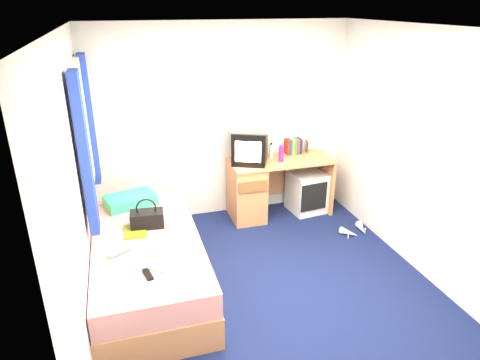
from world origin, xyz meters
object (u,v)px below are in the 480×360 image
object	(u,v)px
white_heels	(355,231)
pink_water_bottle	(281,154)
magazine	(135,231)
water_bottle	(119,250)
handbag	(147,218)
vcr	(250,127)
storage_cube	(307,192)
aerosol_can	(271,151)
towel	(172,247)
remote_control	(148,274)
picture_frame	(307,146)
colour_swatch_fan	(153,268)
bed	(149,264)
desk	(259,187)
pillow	(131,200)
crt_tv	(250,147)

from	to	relation	value
white_heels	pink_water_bottle	bearing A→B (deg)	135.27
magazine	water_bottle	bearing A→B (deg)	-113.57
pink_water_bottle	handbag	world-z (taller)	pink_water_bottle
vcr	water_bottle	distance (m)	2.19
storage_cube	white_heels	xyz separation A→B (m)	(0.31, -0.75, -0.23)
storage_cube	magazine	distance (m)	2.46
pink_water_bottle	aerosol_can	xyz separation A→B (m)	(-0.07, 0.16, -0.01)
towel	remote_control	bearing A→B (deg)	-128.18
picture_frame	colour_swatch_fan	xyz separation A→B (m)	(-2.20, -1.84, -0.27)
bed	magazine	distance (m)	0.34
water_bottle	vcr	bearing A→B (deg)	39.59
towel	desk	bearing A→B (deg)	47.84
bed	magazine	xyz separation A→B (m)	(-0.09, 0.16, 0.28)
desk	aerosol_can	world-z (taller)	aerosol_can
aerosol_can	towel	distance (m)	2.14
handbag	towel	bearing A→B (deg)	-68.35
pillow	remote_control	world-z (taller)	pillow
white_heels	desk	bearing A→B (deg)	141.06
desk	water_bottle	world-z (taller)	desk
vcr	white_heels	world-z (taller)	vcr
storage_cube	vcr	world-z (taller)	vcr
handbag	water_bottle	xyz separation A→B (m)	(-0.28, -0.43, -0.05)
white_heels	water_bottle	bearing A→B (deg)	-168.43
water_bottle	white_heels	world-z (taller)	water_bottle
storage_cube	towel	size ratio (longest dim) A/B	1.80
pink_water_bottle	colour_swatch_fan	world-z (taller)	pink_water_bottle
crt_tv	towel	distance (m)	1.89
colour_swatch_fan	white_heels	size ratio (longest dim) A/B	0.59
picture_frame	colour_swatch_fan	world-z (taller)	picture_frame
bed	water_bottle	xyz separation A→B (m)	(-0.24, -0.18, 0.31)
magazine	colour_swatch_fan	distance (m)	0.67
picture_frame	remote_control	bearing A→B (deg)	-121.19
water_bottle	colour_swatch_fan	xyz separation A→B (m)	(0.26, -0.32, -0.03)
pillow	storage_cube	distance (m)	2.30
handbag	water_bottle	world-z (taller)	handbag
storage_cube	vcr	size ratio (longest dim) A/B	1.23
vcr	towel	world-z (taller)	vcr
picture_frame	remote_control	world-z (taller)	picture_frame
bed	picture_frame	world-z (taller)	picture_frame
pillow	picture_frame	bearing A→B (deg)	13.46
magazine	colour_swatch_fan	world-z (taller)	magazine
bed	colour_swatch_fan	world-z (taller)	colour_swatch_fan
storage_cube	pillow	bearing A→B (deg)	-178.10
pink_water_bottle	magazine	size ratio (longest dim) A/B	0.69
handbag	colour_swatch_fan	distance (m)	0.75
remote_control	white_heels	xyz separation A→B (m)	(2.50, 0.96, -0.51)
storage_cube	crt_tv	world-z (taller)	crt_tv
picture_frame	white_heels	xyz separation A→B (m)	(0.25, -0.97, -0.78)
aerosol_can	magazine	world-z (taller)	aerosol_can
vcr	towel	distance (m)	1.95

